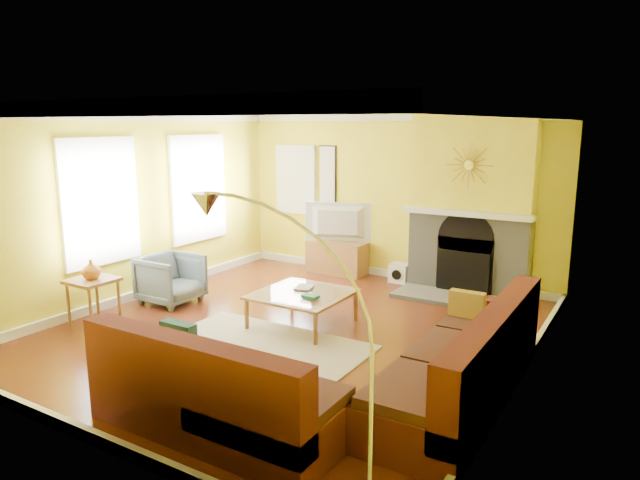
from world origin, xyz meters
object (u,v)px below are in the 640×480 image
Objects in this scene: sectional_sofa at (339,340)px; arc_lamp at (291,364)px; coffee_table at (302,309)px; media_console at (337,257)px; armchair at (171,279)px; side_table at (94,301)px.

sectional_sofa is 2.03m from arc_lamp.
arc_lamp is at bearing -58.17° from coffee_table.
coffee_table is at bearing 135.15° from sectional_sofa.
coffee_table is at bearing -70.14° from media_console.
armchair is at bearing 144.59° from arc_lamp.
arc_lamp is at bearing -21.95° from side_table.
side_table reaches higher than media_console.
armchair is at bearing -114.68° from media_console.
arc_lamp is (4.21, -1.70, 0.74)m from side_table.
side_table is (-2.33, -1.33, 0.08)m from coffee_table.
media_console is 6.23m from arc_lamp.
media_console is 2.94m from armchair.
armchair reaches higher than coffee_table.
side_table is at bearing 158.05° from arc_lamp.
media_console is at bearing 116.73° from arc_lamp.
armchair is (-1.23, -2.67, 0.07)m from media_console.
sectional_sofa is 3.50m from armchair.
arc_lamp is (2.78, -5.52, 0.76)m from media_console.
arc_lamp is at bearing -125.41° from armchair.
side_table reaches higher than coffee_table.
coffee_table is 0.54× the size of arc_lamp.
armchair is 0.37× the size of arc_lamp.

